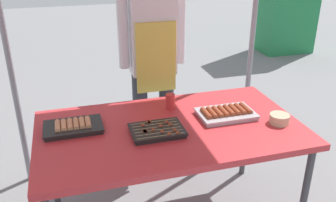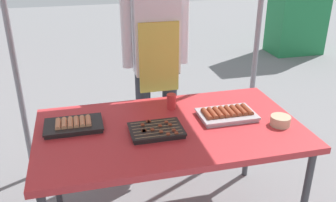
{
  "view_description": "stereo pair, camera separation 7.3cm",
  "coord_description": "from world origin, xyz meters",
  "px_view_note": "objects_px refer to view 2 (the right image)",
  "views": [
    {
      "loc": [
        -0.56,
        -1.89,
        1.81
      ],
      "look_at": [
        0.0,
        0.05,
        0.9
      ],
      "focal_mm": 39.34,
      "sensor_mm": 36.0,
      "label": 1
    },
    {
      "loc": [
        -0.49,
        -1.91,
        1.81
      ],
      "look_at": [
        0.0,
        0.05,
        0.9
      ],
      "focal_mm": 39.34,
      "sensor_mm": 36.0,
      "label": 2
    }
  ],
  "objects_px": {
    "tray_meat_skewers": "(156,130)",
    "condiment_bowl": "(280,121)",
    "vendor_woman": "(156,54)",
    "tray_grilled_sausages": "(227,114)",
    "tray_pork_links": "(74,125)",
    "stall_table": "(170,134)",
    "drink_cup_near_edge": "(171,101)"
  },
  "relations": [
    {
      "from": "vendor_woman",
      "to": "drink_cup_near_edge",
      "type": "bearing_deg",
      "value": 89.23
    },
    {
      "from": "stall_table",
      "to": "condiment_bowl",
      "type": "distance_m",
      "value": 0.68
    },
    {
      "from": "stall_table",
      "to": "tray_meat_skewers",
      "type": "relative_size",
      "value": 5.13
    },
    {
      "from": "tray_meat_skewers",
      "to": "tray_pork_links",
      "type": "xyz_separation_m",
      "value": [
        -0.47,
        0.18,
        0.0
      ]
    },
    {
      "from": "tray_grilled_sausages",
      "to": "tray_pork_links",
      "type": "bearing_deg",
      "value": 174.52
    },
    {
      "from": "tray_grilled_sausages",
      "to": "drink_cup_near_edge",
      "type": "bearing_deg",
      "value": 144.62
    },
    {
      "from": "drink_cup_near_edge",
      "to": "tray_meat_skewers",
      "type": "bearing_deg",
      "value": -119.19
    },
    {
      "from": "stall_table",
      "to": "tray_meat_skewers",
      "type": "height_order",
      "value": "tray_meat_skewers"
    },
    {
      "from": "tray_pork_links",
      "to": "tray_meat_skewers",
      "type": "bearing_deg",
      "value": -20.95
    },
    {
      "from": "tray_meat_skewers",
      "to": "vendor_woman",
      "type": "bearing_deg",
      "value": 77.48
    },
    {
      "from": "tray_grilled_sausages",
      "to": "tray_meat_skewers",
      "type": "relative_size",
      "value": 1.15
    },
    {
      "from": "stall_table",
      "to": "condiment_bowl",
      "type": "bearing_deg",
      "value": -12.18
    },
    {
      "from": "stall_table",
      "to": "tray_meat_skewers",
      "type": "bearing_deg",
      "value": -150.46
    },
    {
      "from": "tray_grilled_sausages",
      "to": "vendor_woman",
      "type": "bearing_deg",
      "value": 112.86
    },
    {
      "from": "condiment_bowl",
      "to": "stall_table",
      "type": "bearing_deg",
      "value": 167.82
    },
    {
      "from": "stall_table",
      "to": "tray_meat_skewers",
      "type": "distance_m",
      "value": 0.13
    },
    {
      "from": "tray_pork_links",
      "to": "vendor_woman",
      "type": "distance_m",
      "value": 0.93
    },
    {
      "from": "stall_table",
      "to": "vendor_woman",
      "type": "height_order",
      "value": "vendor_woman"
    },
    {
      "from": "stall_table",
      "to": "tray_pork_links",
      "type": "bearing_deg",
      "value": 167.63
    },
    {
      "from": "vendor_woman",
      "to": "tray_pork_links",
      "type": "bearing_deg",
      "value": 43.95
    },
    {
      "from": "drink_cup_near_edge",
      "to": "tray_grilled_sausages",
      "type": "bearing_deg",
      "value": -35.38
    },
    {
      "from": "stall_table",
      "to": "drink_cup_near_edge",
      "type": "height_order",
      "value": "drink_cup_near_edge"
    },
    {
      "from": "condiment_bowl",
      "to": "drink_cup_near_edge",
      "type": "relative_size",
      "value": 1.2
    },
    {
      "from": "stall_table",
      "to": "tray_pork_links",
      "type": "xyz_separation_m",
      "value": [
        -0.57,
        0.12,
        0.07
      ]
    },
    {
      "from": "tray_grilled_sausages",
      "to": "tray_pork_links",
      "type": "distance_m",
      "value": 0.96
    },
    {
      "from": "vendor_woman",
      "to": "tray_meat_skewers",
      "type": "bearing_deg",
      "value": 77.48
    },
    {
      "from": "tray_meat_skewers",
      "to": "drink_cup_near_edge",
      "type": "relative_size",
      "value": 3.08
    },
    {
      "from": "tray_meat_skewers",
      "to": "condiment_bowl",
      "type": "xyz_separation_m",
      "value": [
        0.76,
        -0.09,
        0.01
      ]
    },
    {
      "from": "condiment_bowl",
      "to": "vendor_woman",
      "type": "xyz_separation_m",
      "value": [
        -0.58,
        0.89,
        0.2
      ]
    },
    {
      "from": "tray_pork_links",
      "to": "vendor_woman",
      "type": "bearing_deg",
      "value": 43.95
    },
    {
      "from": "tray_grilled_sausages",
      "to": "stall_table",
      "type": "bearing_deg",
      "value": -175.03
    },
    {
      "from": "stall_table",
      "to": "condiment_bowl",
      "type": "height_order",
      "value": "condiment_bowl"
    }
  ]
}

